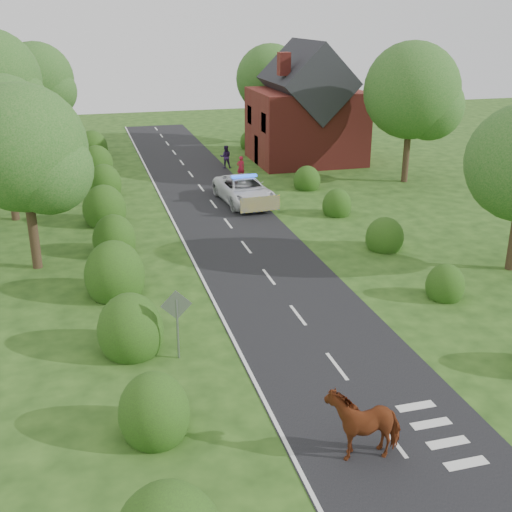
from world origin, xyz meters
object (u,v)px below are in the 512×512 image
object	(u,v)px
road_sign	(177,314)
pedestrian_purple	(226,157)
pedestrian_red	(241,168)
cow	(363,425)
police_van	(244,190)

from	to	relation	value
road_sign	pedestrian_purple	world-z (taller)	road_sign
pedestrian_red	cow	bearing A→B (deg)	72.84
pedestrian_red	pedestrian_purple	xyz separation A→B (m)	(-0.27, 3.58, 0.04)
pedestrian_purple	pedestrian_red	bearing A→B (deg)	104.99
cow	police_van	distance (m)	24.19
road_sign	police_van	size ratio (longest dim) A/B	0.42
cow	police_van	bearing A→B (deg)	174.78
road_sign	pedestrian_purple	distance (m)	28.49
pedestrian_purple	road_sign	bearing A→B (deg)	84.50
police_van	cow	bearing A→B (deg)	-100.88
road_sign	cow	world-z (taller)	road_sign
road_sign	cow	xyz separation A→B (m)	(4.00, -6.21, -0.86)
road_sign	cow	bearing A→B (deg)	-57.20
road_sign	pedestrian_red	world-z (taller)	road_sign
road_sign	police_van	xyz separation A→B (m)	(6.92, 17.81, -0.85)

